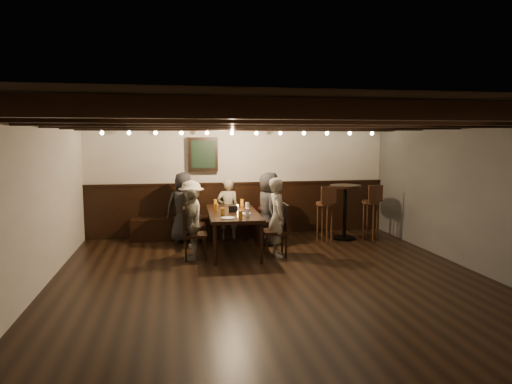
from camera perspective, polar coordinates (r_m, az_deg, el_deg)
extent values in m
plane|color=black|center=(6.77, 2.38, -11.24)|extent=(7.00, 7.00, 0.00)
plane|color=black|center=(6.45, 2.49, 9.50)|extent=(7.00, 7.00, 0.00)
plane|color=beige|center=(9.92, -2.02, 1.60)|extent=(6.50, 0.00, 6.50)
plane|color=#494947|center=(7.88, 26.17, -0.43)|extent=(0.00, 7.00, 7.00)
plane|color=beige|center=(6.60, -26.29, -1.71)|extent=(0.00, 7.00, 7.00)
cube|color=black|center=(9.96, -1.97, -2.15)|extent=(6.50, 0.08, 1.10)
cube|color=black|center=(9.68, -6.45, -4.40)|extent=(3.00, 0.45, 0.45)
cube|color=black|center=(9.70, -6.65, 4.70)|extent=(0.62, 0.12, 0.72)
cube|color=black|center=(9.64, -6.62, 4.68)|extent=(0.50, 0.02, 0.58)
cube|color=black|center=(3.67, 12.69, 10.02)|extent=(6.50, 0.10, 0.16)
cube|color=black|center=(4.76, 7.18, 9.34)|extent=(6.50, 0.10, 0.16)
cube|color=black|center=(5.88, 3.75, 8.88)|extent=(6.50, 0.10, 0.16)
cube|color=black|center=(7.01, 1.42, 8.55)|extent=(6.50, 0.10, 0.16)
cube|color=black|center=(8.15, -0.25, 8.30)|extent=(6.50, 0.10, 0.16)
cube|color=black|center=(9.29, -1.51, 8.10)|extent=(6.50, 0.10, 0.16)
sphere|color=#FFE099|center=(9.26, -18.70, 7.02)|extent=(0.07, 0.07, 0.07)
sphere|color=#FFE099|center=(9.16, -10.09, 7.27)|extent=(0.07, 0.07, 0.07)
sphere|color=#FFE099|center=(9.27, -1.49, 7.37)|extent=(0.07, 0.07, 0.07)
sphere|color=#FFE099|center=(9.58, 6.73, 7.30)|extent=(0.07, 0.07, 0.07)
sphere|color=#FFE099|center=(10.06, 14.30, 7.11)|extent=(0.07, 0.07, 0.07)
cube|color=black|center=(8.41, -2.92, -2.66)|extent=(0.96, 2.01, 0.06)
cylinder|color=black|center=(7.55, -5.15, -6.67)|extent=(0.06, 0.06, 0.69)
cylinder|color=black|center=(9.37, -5.83, -4.03)|extent=(0.06, 0.06, 0.69)
cylinder|color=black|center=(7.63, 0.70, -6.49)|extent=(0.06, 0.06, 0.69)
cylinder|color=black|center=(9.44, -1.11, -3.92)|extent=(0.06, 0.06, 0.69)
cube|color=black|center=(8.87, -7.71, -4.14)|extent=(0.42, 0.42, 0.05)
cube|color=black|center=(8.83, -8.94, -2.58)|extent=(0.05, 0.41, 0.45)
cube|color=black|center=(7.99, -7.61, -5.35)|extent=(0.42, 0.42, 0.05)
cube|color=black|center=(7.94, -8.98, -3.62)|extent=(0.05, 0.41, 0.45)
cube|color=black|center=(8.99, 1.26, -3.71)|extent=(0.46, 0.46, 0.05)
cube|color=black|center=(8.98, 2.52, -1.99)|extent=(0.06, 0.44, 0.48)
cube|color=black|center=(8.12, 2.34, -4.97)|extent=(0.44, 0.44, 0.05)
cube|color=black|center=(8.11, 3.69, -3.13)|extent=(0.05, 0.43, 0.47)
imported|color=#252527|center=(9.27, -9.02, -1.90)|extent=(0.71, 0.47, 1.42)
imported|color=gray|center=(9.46, -3.54, -2.13)|extent=(0.47, 0.32, 1.26)
imported|color=brown|center=(9.44, 2.00, -2.39)|extent=(0.59, 0.47, 1.18)
imported|color=#BEB7A1|center=(8.83, -8.06, -2.72)|extent=(0.51, 0.85, 1.29)
imported|color=gray|center=(7.95, -8.00, -4.01)|extent=(0.32, 0.73, 1.23)
imported|color=#272629|center=(8.96, 1.58, -2.08)|extent=(0.48, 0.71, 1.43)
imported|color=gray|center=(8.09, 2.70, -3.16)|extent=(0.35, 0.52, 1.40)
cylinder|color=#BF7219|center=(9.07, -5.12, -1.36)|extent=(0.07, 0.07, 0.14)
cylinder|color=#BF7219|center=(9.06, -1.75, -1.34)|extent=(0.07, 0.07, 0.14)
cylinder|color=#BF7219|center=(8.47, -5.01, -1.93)|extent=(0.07, 0.07, 0.14)
cylinder|color=silver|center=(8.63, -1.07, -1.75)|extent=(0.07, 0.07, 0.14)
cylinder|color=#BF7219|center=(7.94, -4.19, -2.51)|extent=(0.07, 0.07, 0.14)
cylinder|color=silver|center=(7.88, -1.09, -2.56)|extent=(0.07, 0.07, 0.14)
cylinder|color=#BF7219|center=(7.62, -1.96, -2.89)|extent=(0.07, 0.07, 0.14)
cylinder|color=white|center=(7.71, -3.52, -3.26)|extent=(0.24, 0.24, 0.01)
cylinder|color=white|center=(8.13, -1.45, -2.72)|extent=(0.24, 0.24, 0.01)
cube|color=black|center=(8.35, -2.89, -2.11)|extent=(0.15, 0.10, 0.12)
cylinder|color=beige|center=(8.71, -2.33, -1.97)|extent=(0.05, 0.05, 0.05)
cylinder|color=black|center=(9.72, 10.96, -5.66)|extent=(0.47, 0.47, 0.04)
cylinder|color=black|center=(9.62, 11.03, -2.57)|extent=(0.07, 0.07, 1.06)
cylinder|color=black|center=(9.55, 11.11, 0.71)|extent=(0.64, 0.64, 0.05)
cylinder|color=#3C2213|center=(9.23, 8.62, -1.44)|extent=(0.36, 0.36, 0.05)
cube|color=#3C2213|center=(9.05, 9.07, -0.39)|extent=(0.32, 0.06, 0.34)
cylinder|color=#3C2213|center=(9.65, 14.15, -1.22)|extent=(0.36, 0.36, 0.05)
cube|color=#3C2213|center=(9.48, 14.72, -0.21)|extent=(0.32, 0.07, 0.34)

